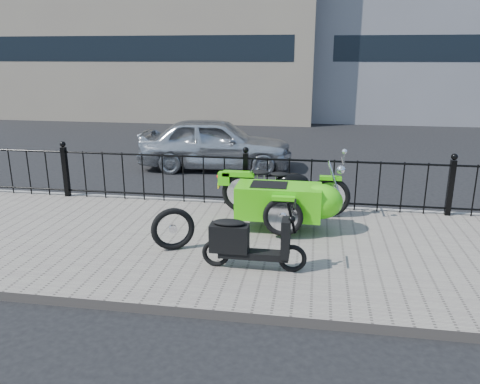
% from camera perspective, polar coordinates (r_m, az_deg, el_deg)
% --- Properties ---
extents(ground, '(120.00, 120.00, 0.00)m').
position_cam_1_polar(ground, '(7.40, -0.84, -5.51)').
color(ground, black).
rests_on(ground, ground).
extents(sidewalk, '(30.00, 3.80, 0.12)m').
position_cam_1_polar(sidewalk, '(6.93, -1.57, -6.57)').
color(sidewalk, slate).
rests_on(sidewalk, ground).
extents(curb, '(30.00, 0.10, 0.12)m').
position_cam_1_polar(curb, '(8.72, 0.82, -1.66)').
color(curb, gray).
rests_on(curb, ground).
extents(iron_fence, '(14.11, 0.11, 1.08)m').
position_cam_1_polar(iron_fence, '(8.44, 0.69, 1.45)').
color(iron_fence, black).
rests_on(iron_fence, sidewalk).
extents(motorcycle_sidecar, '(2.28, 1.48, 0.98)m').
position_cam_1_polar(motorcycle_sidecar, '(7.38, 6.18, -0.79)').
color(motorcycle_sidecar, black).
rests_on(motorcycle_sidecar, sidewalk).
extents(scooter, '(1.35, 0.39, 0.91)m').
position_cam_1_polar(scooter, '(5.96, 0.78, -6.16)').
color(scooter, black).
rests_on(scooter, sidewalk).
extents(spare_tire, '(0.59, 0.35, 0.62)m').
position_cam_1_polar(spare_tire, '(6.60, -8.17, -4.49)').
color(spare_tire, black).
rests_on(spare_tire, sidewalk).
extents(sedan_car, '(3.87, 1.79, 1.29)m').
position_cam_1_polar(sedan_car, '(11.71, -2.99, 5.94)').
color(sedan_car, '#B1B4B8').
rests_on(sedan_car, ground).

